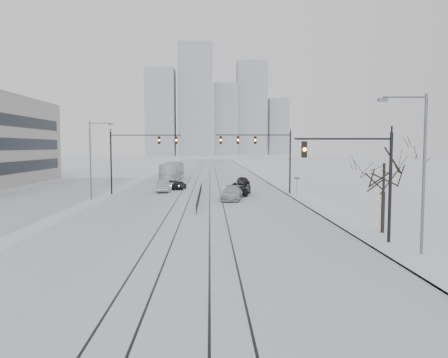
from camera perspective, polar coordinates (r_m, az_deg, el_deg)
ground at (r=21.49m, az=-5.18°, el=-12.32°), size 500.00×500.00×0.00m
road at (r=80.80m, az=-2.71°, el=-0.09°), size 22.00×260.00×0.02m
sidewalk_east at (r=81.71m, az=6.79°, el=-0.02°), size 5.00×260.00×0.16m
curb at (r=81.38m, az=5.09°, el=-0.04°), size 0.10×260.00×0.12m
parking_strip at (r=59.79m, az=-22.65°, el=-1.94°), size 14.00×60.00×0.03m
tram_rails at (r=60.88m, az=-3.00°, el=-1.51°), size 5.30×180.00×0.01m
skyline at (r=295.23m, az=-1.12°, el=9.01°), size 96.00×48.00×72.00m
traffic_mast_near at (r=28.27m, az=17.92°, el=0.88°), size 6.10×0.37×7.00m
traffic_mast_ne at (r=55.98m, az=5.27°, el=3.86°), size 9.60×0.37×8.00m
traffic_mast_nw at (r=57.39m, az=-11.65°, el=3.62°), size 9.10×0.37×8.00m
street_light_east at (r=26.22m, az=24.11°, el=1.89°), size 2.73×0.25×9.00m
street_light_west at (r=52.32m, az=-16.75°, el=3.07°), size 2.73×0.25×9.00m
bare_tree at (r=31.93m, az=20.17°, el=1.06°), size 4.40×4.40×6.10m
median_fence at (r=50.88m, az=-3.22°, el=-2.07°), size 0.06×24.00×1.00m
street_sign at (r=53.80m, az=9.49°, el=-0.62°), size 0.70×0.06×2.40m
sedan_sb_inner at (r=62.86m, az=-5.90°, el=-0.78°), size 2.19×3.94×1.27m
sedan_sb_outer at (r=59.40m, az=-7.96°, el=-0.95°), size 2.00×4.86×1.57m
sedan_nb_front at (r=55.12m, az=1.94°, el=-1.30°), size 3.59×6.05×1.58m
sedan_nb_right at (r=49.88m, az=1.03°, el=-1.90°), size 3.01×5.66×1.56m
sedan_nb_far at (r=70.60m, az=2.53°, el=-0.22°), size 2.12×3.89×1.25m
box_truck at (r=79.70m, az=-6.78°, el=1.01°), size 3.60×12.02×3.30m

